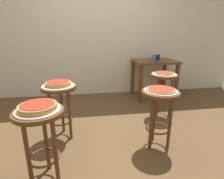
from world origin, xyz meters
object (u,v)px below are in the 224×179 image
(serving_plate_rear, at_px, (164,74))
(condiment_shaker, at_px, (152,58))
(stool_leftside, at_px, (60,100))
(serving_plate_leftside, at_px, (58,86))
(stool_middle, at_px, (160,106))
(cup_far_edge, at_px, (158,57))
(serving_plate_foreground, at_px, (38,110))
(stool_rear, at_px, (163,85))
(pizza_middle, at_px, (161,89))
(pizza_foreground, at_px, (38,107))
(stool_foreground, at_px, (41,129))
(cup_near_edge, at_px, (154,58))
(serving_plate_middle, at_px, (161,91))
(pizza_rear, at_px, (164,73))
(pizza_leftside, at_px, (58,83))
(dining_table, at_px, (154,68))

(serving_plate_rear, height_order, condiment_shaker, condiment_shaker)
(stool_leftside, xyz_separation_m, serving_plate_leftside, (0.00, 0.00, 0.17))
(stool_middle, bearing_deg, cup_far_edge, 68.59)
(serving_plate_foreground, height_order, stool_rear, serving_plate_foreground)
(pizza_middle, bearing_deg, stool_middle, 153.43)
(serving_plate_foreground, bearing_deg, serving_plate_leftside, 84.23)
(stool_middle, relative_size, serving_plate_rear, 1.82)
(condiment_shaker, bearing_deg, pizza_foreground, -130.43)
(stool_middle, bearing_deg, pizza_foreground, -164.52)
(stool_foreground, height_order, cup_near_edge, cup_near_edge)
(stool_middle, xyz_separation_m, serving_plate_leftside, (-1.10, 0.37, 0.17))
(serving_plate_middle, bearing_deg, pizza_foreground, -164.52)
(pizza_rear, xyz_separation_m, cup_far_edge, (0.27, 0.92, 0.12))
(stool_foreground, bearing_deg, serving_plate_middle, 15.48)
(pizza_leftside, relative_size, cup_near_edge, 2.35)
(pizza_foreground, relative_size, serving_plate_middle, 0.84)
(pizza_leftside, bearing_deg, serving_plate_rear, 15.37)
(dining_table, xyz_separation_m, condiment_shaker, (-0.02, 0.06, 0.18))
(serving_plate_rear, bearing_deg, dining_table, 77.90)
(serving_plate_middle, distance_m, condiment_shaker, 1.78)
(serving_plate_foreground, bearing_deg, cup_far_edge, 47.81)
(serving_plate_foreground, bearing_deg, stool_middle, 15.48)
(cup_far_edge, height_order, condiment_shaker, cup_far_edge)
(pizza_rear, distance_m, cup_far_edge, 0.97)
(stool_middle, bearing_deg, stool_rear, 63.19)
(pizza_rear, bearing_deg, stool_rear, 0.00)
(pizza_foreground, height_order, stool_rear, pizza_foreground)
(serving_plate_middle, relative_size, stool_leftside, 0.54)
(dining_table, bearing_deg, pizza_foreground, -131.68)
(pizza_middle, height_order, dining_table, dining_table)
(serving_plate_foreground, bearing_deg, cup_near_edge, 47.45)
(serving_plate_foreground, relative_size, stool_rear, 0.53)
(pizza_middle, xyz_separation_m, cup_near_edge, (0.49, 1.48, 0.13))
(stool_foreground, distance_m, stool_middle, 1.21)
(pizza_foreground, distance_m, cup_far_edge, 2.73)
(serving_plate_leftside, bearing_deg, pizza_rear, 15.37)
(stool_leftside, bearing_deg, serving_plate_middle, -18.47)
(stool_foreground, xyz_separation_m, pizza_leftside, (0.07, 0.69, 0.20))
(pizza_foreground, bearing_deg, serving_plate_rear, 35.18)
(stool_rear, bearing_deg, serving_plate_middle, -116.81)
(pizza_rear, bearing_deg, serving_plate_leftside, -164.63)
(pizza_leftside, distance_m, condiment_shaker, 2.12)
(stool_rear, xyz_separation_m, serving_plate_rear, (-0.00, 0.00, 0.17))
(pizza_foreground, relative_size, dining_table, 0.37)
(pizza_middle, relative_size, cup_near_edge, 2.48)
(stool_leftside, xyz_separation_m, pizza_leftside, (-0.00, 0.00, 0.20))
(serving_plate_foreground, xyz_separation_m, serving_plate_leftside, (0.07, 0.69, 0.00))
(pizza_middle, distance_m, pizza_rear, 0.87)
(dining_table, height_order, cup_far_edge, cup_far_edge)
(pizza_rear, xyz_separation_m, condiment_shaker, (0.16, 0.92, 0.10))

